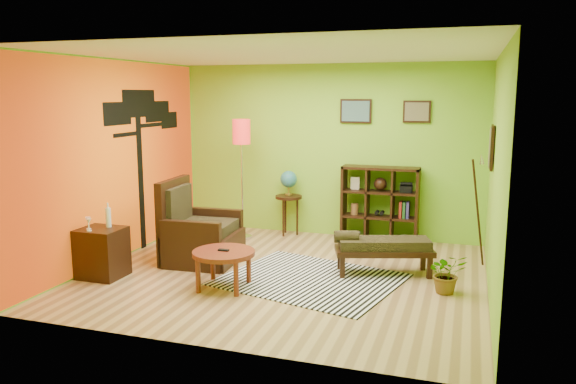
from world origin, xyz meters
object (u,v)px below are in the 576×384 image
(armchair, at_px, (198,237))
(potted_plant, at_px, (447,277))
(cube_shelf, at_px, (381,205))
(floor_lamp, at_px, (242,142))
(bench, at_px, (381,246))
(globe_table, at_px, (289,187))
(coffee_table, at_px, (224,256))
(side_cabinet, at_px, (102,252))

(armchair, relative_size, potted_plant, 2.38)
(cube_shelf, bearing_deg, floor_lamp, -168.28)
(bench, distance_m, potted_plant, 0.98)
(globe_table, bearing_deg, armchair, -112.05)
(coffee_table, distance_m, globe_table, 2.76)
(armchair, height_order, potted_plant, armchair)
(armchair, distance_m, cube_shelf, 2.93)
(coffee_table, relative_size, armchair, 0.65)
(side_cabinet, height_order, bench, side_cabinet)
(coffee_table, height_order, globe_table, globe_table)
(coffee_table, height_order, potted_plant, coffee_table)
(side_cabinet, distance_m, floor_lamp, 2.85)
(cube_shelf, bearing_deg, coffee_table, -117.97)
(coffee_table, bearing_deg, cube_shelf, 62.03)
(coffee_table, distance_m, potted_plant, 2.66)
(bench, bearing_deg, coffee_table, -147.14)
(side_cabinet, height_order, globe_table, globe_table)
(armchair, bearing_deg, bench, 4.92)
(globe_table, distance_m, bench, 2.44)
(cube_shelf, xyz_separation_m, potted_plant, (1.11, -2.09, -0.41))
(cube_shelf, bearing_deg, globe_table, -179.24)
(globe_table, distance_m, potted_plant, 3.41)
(globe_table, bearing_deg, cube_shelf, 0.76)
(floor_lamp, xyz_separation_m, bench, (2.43, -1.18, -1.19))
(potted_plant, bearing_deg, floor_lamp, 153.38)
(armchair, xyz_separation_m, bench, (2.53, 0.22, 0.02))
(globe_table, xyz_separation_m, cube_shelf, (1.52, 0.02, -0.21))
(globe_table, relative_size, bench, 0.81)
(armchair, height_order, bench, armchair)
(coffee_table, height_order, bench, bench)
(side_cabinet, height_order, cube_shelf, cube_shelf)
(potted_plant, bearing_deg, side_cabinet, -169.96)
(armchair, relative_size, side_cabinet, 1.22)
(side_cabinet, distance_m, cube_shelf, 4.22)
(floor_lamp, xyz_separation_m, potted_plant, (3.28, -1.64, -1.37))
(armchair, bearing_deg, floor_lamp, 86.23)
(coffee_table, bearing_deg, armchair, 131.76)
(bench, height_order, potted_plant, bench)
(globe_table, xyz_separation_m, bench, (1.79, -1.61, -0.44))
(globe_table, bearing_deg, side_cabinet, -119.52)
(floor_lamp, height_order, cube_shelf, floor_lamp)
(floor_lamp, height_order, bench, floor_lamp)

